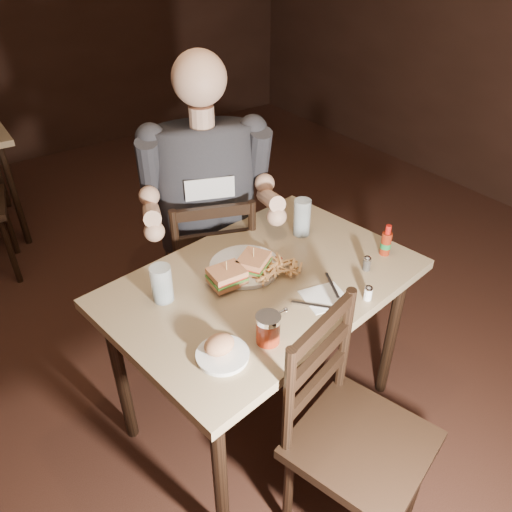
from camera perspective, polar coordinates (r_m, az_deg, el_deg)
room_shell at (r=1.59m, az=-8.43°, el=14.87°), size 7.00×7.00×7.00m
main_table at (r=1.96m, az=0.86°, el=-4.63°), size 1.27×0.94×0.77m
chair_far at (r=2.52m, az=-5.18°, el=-1.32°), size 0.56×0.58×0.91m
chair_near at (r=1.82m, az=12.02°, el=-20.27°), size 0.53×0.56×0.92m
diner at (r=2.20m, az=-5.67°, el=9.10°), size 0.73×0.66×1.03m
dinner_plate at (r=1.96m, az=-1.24°, el=-1.28°), size 0.31×0.31×0.02m
sandwich_left at (r=1.84m, az=-3.37°, el=-1.78°), size 0.13×0.11×0.11m
sandwich_right at (r=1.90m, az=-0.28°, el=-0.27°), size 0.16×0.15×0.10m
fries_pile at (r=1.91m, az=2.27°, el=-1.34°), size 0.26×0.20×0.04m
ketchup_dollop at (r=1.99m, az=2.52°, el=-0.34°), size 0.04×0.04×0.01m
glass_left at (r=1.80m, az=-10.72°, el=-3.13°), size 0.09×0.09×0.14m
glass_right at (r=2.15m, az=5.28°, el=4.41°), size 0.08×0.08×0.16m
hot_sauce at (r=2.08m, az=14.69°, el=1.79°), size 0.05×0.05×0.13m
salt_shaker at (r=1.84m, az=12.69°, el=-4.16°), size 0.03×0.03×0.05m
pepper_shaker at (r=1.99m, az=12.55°, el=-0.84°), size 0.04×0.04×0.06m
syrup_dispenser at (r=1.62m, az=1.39°, el=-8.32°), size 0.09×0.09×0.11m
napkin at (r=1.84m, az=7.89°, el=-4.72°), size 0.18×0.17×0.00m
knife at (r=1.79m, az=7.27°, el=-5.72°), size 0.14×0.16×0.00m
fork at (r=1.89m, az=8.69°, el=-3.32°), size 0.08×0.14×0.00m
side_plate at (r=1.60m, az=-3.83°, el=-11.33°), size 0.19×0.19×0.01m
bread_roll at (r=1.59m, az=-4.22°, el=-10.06°), size 0.11×0.10×0.06m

